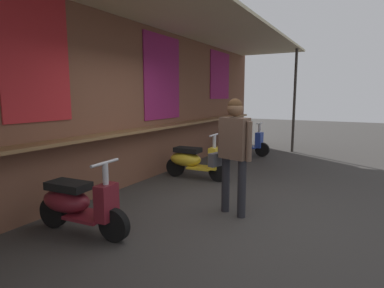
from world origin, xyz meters
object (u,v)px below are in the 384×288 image
object	(u,v)px
scooter_maroon	(76,203)
shopper_with_handbag	(233,145)
scooter_blue	(243,142)
scooter_yellow	(193,160)

from	to	relation	value
scooter_maroon	shopper_with_handbag	distance (m)	2.24
scooter_maroon	shopper_with_handbag	size ratio (longest dim) A/B	0.83
scooter_blue	shopper_with_handbag	bearing A→B (deg)	-70.17
scooter_blue	shopper_with_handbag	size ratio (longest dim) A/B	0.83
scooter_yellow	scooter_maroon	bearing A→B (deg)	-92.61
scooter_maroon	scooter_yellow	distance (m)	3.06
scooter_maroon	scooter_blue	xyz separation A→B (m)	(6.18, 0.00, 0.00)
scooter_maroon	scooter_yellow	size ratio (longest dim) A/B	1.00
scooter_maroon	scooter_yellow	world-z (taller)	same
scooter_maroon	scooter_blue	distance (m)	6.18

